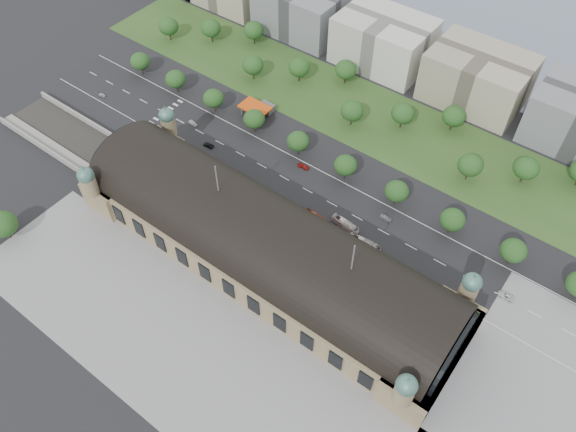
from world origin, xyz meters
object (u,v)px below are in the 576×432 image
Objects in this scene: traffic_car_3 at (303,166)px; parked_car_2 at (193,164)px; traffic_car_5 at (386,218)px; parked_car_4 at (219,176)px; petrol_station at (261,107)px; traffic_car_4 at (325,224)px; traffic_car_6 at (506,296)px; traffic_car_2 at (209,145)px; traffic_car_0 at (102,95)px; parked_car_6 at (241,191)px; parked_car_3 at (185,150)px; parked_car_5 at (222,171)px; bus_east at (364,244)px; parked_car_1 at (165,147)px; parked_car_0 at (153,140)px; bus_west at (316,218)px; bus_mid at (345,224)px; traffic_car_1 at (193,123)px.

parked_car_2 is (-38.67, -26.69, -0.05)m from traffic_car_3.
parked_car_4 is at bearing 106.75° from traffic_car_5.
traffic_car_4 is at bearing -31.57° from petrol_station.
traffic_car_4 is 0.84× the size of parked_car_2.
traffic_car_3 is at bearing -97.74° from traffic_car_6.
traffic_car_2 is at bearing -150.33° from parked_car_4.
traffic_car_4 is (130.62, -1.59, 0.02)m from traffic_car_0.
parked_car_3 is at bearing -127.75° from parked_car_6.
parked_car_3 is 21.35m from parked_car_5.
parked_car_4 is 0.33× the size of bus_east.
traffic_car_6 is (51.98, -5.43, 0.01)m from traffic_car_5.
bus_east reaches higher than parked_car_1.
petrol_station reaches higher than parked_car_1.
traffic_car_6 is at bearing 73.65° from parked_car_4.
traffic_car_6 is at bearing 69.73° from parked_car_0.
parked_car_1 is 0.43× the size of bus_west.
parked_car_6 is 0.45× the size of bus_west.
parked_car_1 is 29.90m from parked_car_5.
traffic_car_3 is at bearing -25.56° from petrol_station.
traffic_car_3 is at bearing 108.47° from parked_car_5.
bus_east is (0.26, -16.52, 1.03)m from traffic_car_5.
traffic_car_5 is (42.46, -3.75, 0.06)m from traffic_car_3.
parked_car_6 reaches higher than traffic_car_4.
traffic_car_0 is 126.55m from bus_west.
petrol_station is 2.91× the size of traffic_car_5.
parked_car_0 is 16.08m from parked_car_3.
parked_car_6 reaches higher than parked_car_0.
bus_west reaches higher than parked_car_2.
traffic_car_5 is (83.65, 10.52, 0.10)m from traffic_car_2.
traffic_car_0 is 0.97× the size of traffic_car_4.
traffic_car_2 is (-4.39, -31.87, -2.26)m from petrol_station.
parked_car_5 is (36.93, 4.00, 0.03)m from parked_car_0.
bus_mid reaches higher than traffic_car_4.
traffic_car_0 is 79.80m from parked_car_5.
parked_car_2 is (-63.62, -6.34, 0.01)m from traffic_car_4.
traffic_car_5 reaches higher than traffic_car_1.
traffic_car_3 is (105.67, 18.76, 0.08)m from traffic_car_0.
traffic_car_1 is 0.39× the size of bus_mid.
parked_car_0 is 0.94× the size of parked_car_4.
parked_car_0 reaches higher than parked_car_1.
bus_west is at bearing 69.78° from parked_car_5.
traffic_car_2 is at bearing 91.99° from traffic_car_0.
traffic_car_3 is at bearing 68.27° from bus_mid.
parked_car_1 is 0.40× the size of bus_mid.
bus_west reaches higher than traffic_car_0.
traffic_car_2 is at bearing -101.92° from traffic_car_4.
traffic_car_2 is 31.38m from parked_car_6.
traffic_car_1 reaches higher than parked_car_5.
bus_mid reaches higher than traffic_car_3.
traffic_car_6 is 1.23× the size of parked_car_2.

